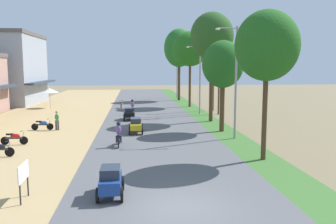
% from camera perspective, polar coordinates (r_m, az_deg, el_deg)
% --- Properties ---
extents(ground_plane, '(180.00, 180.00, 0.00)m').
position_cam_1_polar(ground_plane, '(13.76, 1.58, -15.44)').
color(ground_plane, '#7A6B4C').
extents(road_strip, '(9.00, 140.00, 0.08)m').
position_cam_1_polar(road_strip, '(13.75, 1.58, -15.28)').
color(road_strip, '#565659').
rests_on(road_strip, ground).
extents(median_strip, '(2.40, 140.00, 0.06)m').
position_cam_1_polar(median_strip, '(15.48, 23.63, -13.31)').
color(median_strip, '#3D6B2D').
rests_on(median_strip, ground).
extents(shophouse_far, '(10.28, 12.88, 10.10)m').
position_cam_1_polar(shophouse_far, '(56.32, -24.77, 6.36)').
color(shophouse_far, '#999EA8').
rests_on(shophouse_far, ground).
extents(parked_motorbike_second, '(1.80, 0.54, 0.94)m').
position_cam_1_polar(parked_motorbike_second, '(26.23, -23.45, -3.78)').
color(parked_motorbike_second, black).
rests_on(parked_motorbike_second, dirt_shoulder).
extents(parked_motorbike_third, '(1.80, 0.54, 0.94)m').
position_cam_1_polar(parked_motorbike_third, '(31.41, -19.51, -1.86)').
color(parked_motorbike_third, black).
rests_on(parked_motorbike_third, dirt_shoulder).
extents(street_signboard, '(0.06, 1.30, 1.50)m').
position_cam_1_polar(street_signboard, '(15.23, -22.24, -9.31)').
color(street_signboard, '#262628').
rests_on(street_signboard, dirt_shoulder).
extents(vendor_umbrella, '(2.20, 2.20, 2.52)m').
position_cam_1_polar(vendor_umbrella, '(47.87, -18.48, 3.31)').
color(vendor_umbrella, '#99999E').
rests_on(vendor_umbrella, dirt_shoulder).
extents(pedestrian_on_shoulder, '(0.39, 0.29, 1.62)m').
position_cam_1_polar(pedestrian_on_shoulder, '(30.91, -17.43, -1.14)').
color(pedestrian_on_shoulder, '#33333D').
rests_on(pedestrian_on_shoulder, dirt_shoulder).
extents(median_tree_nearest, '(3.54, 3.54, 8.37)m').
position_cam_1_polar(median_tree_nearest, '(20.52, 15.63, 10.18)').
color(median_tree_nearest, '#4C351E').
rests_on(median_tree_nearest, median_strip).
extents(median_tree_second, '(3.35, 3.35, 7.36)m').
position_cam_1_polar(median_tree_second, '(28.99, 8.82, 7.51)').
color(median_tree_second, '#4C351E').
rests_on(median_tree_second, median_strip).
extents(median_tree_third, '(4.10, 4.10, 10.38)m').
position_cam_1_polar(median_tree_third, '(34.45, 7.09, 11.95)').
color(median_tree_third, '#4C351E').
rests_on(median_tree_third, median_strip).
extents(median_tree_fourth, '(4.66, 4.66, 9.87)m').
position_cam_1_polar(median_tree_fourth, '(46.90, 3.57, 10.10)').
color(median_tree_fourth, '#4C351E').
rests_on(median_tree_fourth, median_strip).
extents(median_tree_fifth, '(4.68, 4.68, 11.12)m').
position_cam_1_polar(median_tree_fifth, '(55.91, 1.80, 10.22)').
color(median_tree_fifth, '#4C351E').
rests_on(median_tree_fifth, median_strip).
extents(streetlamp_near, '(3.16, 0.20, 8.13)m').
position_cam_1_polar(streetlamp_near, '(26.23, 10.88, 5.87)').
color(streetlamp_near, gray).
rests_on(streetlamp_near, median_strip).
extents(streetlamp_mid, '(3.16, 0.20, 7.62)m').
position_cam_1_polar(streetlamp_mid, '(39.84, 5.18, 6.03)').
color(streetlamp_mid, gray).
rests_on(streetlamp_mid, median_strip).
extents(streetlamp_far, '(3.16, 0.20, 7.47)m').
position_cam_1_polar(streetlamp_far, '(60.67, 1.46, 6.41)').
color(streetlamp_far, gray).
rests_on(streetlamp_far, median_strip).
extents(utility_pole_near, '(1.80, 0.20, 9.43)m').
position_cam_1_polar(utility_pole_near, '(43.18, 7.34, 6.69)').
color(utility_pole_near, brown).
rests_on(utility_pole_near, ground).
extents(utility_pole_far, '(1.80, 0.20, 9.72)m').
position_cam_1_polar(utility_pole_far, '(39.79, 8.23, 6.84)').
color(utility_pole_far, brown).
rests_on(utility_pole_far, ground).
extents(car_hatchback_blue, '(1.04, 2.00, 1.23)m').
position_cam_1_polar(car_hatchback_blue, '(14.82, -9.21, -10.78)').
color(car_hatchback_blue, navy).
rests_on(car_hatchback_blue, road_strip).
extents(car_sedan_yellow, '(1.10, 2.26, 1.19)m').
position_cam_1_polar(car_sedan_yellow, '(28.31, -5.21, -2.04)').
color(car_sedan_yellow, gold).
rests_on(car_sedan_yellow, road_strip).
extents(car_sedan_black, '(1.10, 2.26, 1.19)m').
position_cam_1_polar(car_sedan_black, '(35.39, -6.27, -0.18)').
color(car_sedan_black, black).
rests_on(car_sedan_black, road_strip).
extents(motorbike_foreground_rider, '(0.54, 1.80, 1.66)m').
position_cam_1_polar(motorbike_foreground_rider, '(23.71, -7.94, -3.63)').
color(motorbike_foreground_rider, black).
rests_on(motorbike_foreground_rider, road_strip).
extents(motorbike_ahead_second, '(0.54, 1.80, 1.66)m').
position_cam_1_polar(motorbike_ahead_second, '(39.47, -5.73, 0.76)').
color(motorbike_ahead_second, black).
rests_on(motorbike_ahead_second, road_strip).
extents(motorbike_ahead_third, '(0.54, 1.80, 0.94)m').
position_cam_1_polar(motorbike_ahead_third, '(45.23, -7.54, 1.21)').
color(motorbike_ahead_third, black).
rests_on(motorbike_ahead_third, road_strip).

